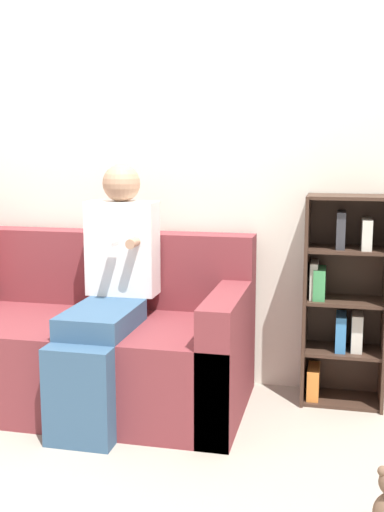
# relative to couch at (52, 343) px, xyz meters

# --- Properties ---
(ground_plane) EXTENTS (14.00, 14.00, 0.00)m
(ground_plane) POSITION_rel_couch_xyz_m (0.35, -0.54, -0.31)
(ground_plane) COLOR #9E9384
(back_wall) EXTENTS (10.00, 0.06, 2.55)m
(back_wall) POSITION_rel_couch_xyz_m (0.35, 0.48, 0.96)
(back_wall) COLOR silver
(back_wall) RESTS_ON ground_plane
(couch) EXTENTS (2.18, 0.89, 0.91)m
(couch) POSITION_rel_couch_xyz_m (0.00, 0.00, 0.00)
(couch) COLOR maroon
(couch) RESTS_ON ground_plane
(adult_seated) EXTENTS (0.38, 0.82, 1.30)m
(adult_seated) POSITION_rel_couch_xyz_m (0.39, -0.12, 0.36)
(adult_seated) COLOR #335170
(adult_seated) RESTS_ON ground_plane
(bookshelf) EXTENTS (0.44, 0.30, 1.14)m
(bookshelf) POSITION_rel_couch_xyz_m (1.58, 0.32, 0.26)
(bookshelf) COLOR #3D281E
(bookshelf) RESTS_ON ground_plane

